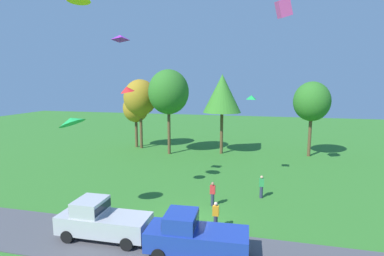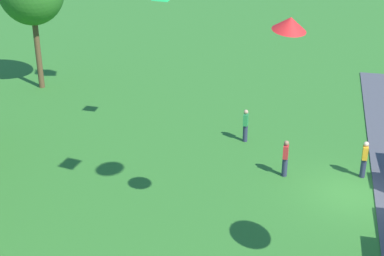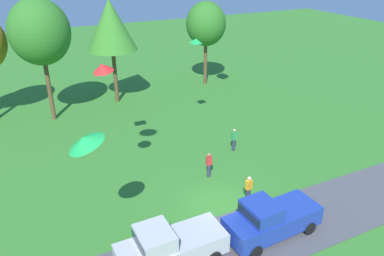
{
  "view_description": "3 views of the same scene",
  "coord_description": "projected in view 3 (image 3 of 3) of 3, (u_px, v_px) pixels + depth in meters",
  "views": [
    {
      "loc": [
        4.21,
        -16.56,
        8.54
      ],
      "look_at": [
        -0.59,
        3.42,
        5.37
      ],
      "focal_mm": 28.0,
      "sensor_mm": 36.0,
      "label": 1
    },
    {
      "loc": [
        -20.41,
        1.74,
        11.19
      ],
      "look_at": [
        -0.37,
        6.87,
        2.45
      ],
      "focal_mm": 50.0,
      "sensor_mm": 36.0,
      "label": 2
    },
    {
      "loc": [
        -8.92,
        -14.8,
        13.12
      ],
      "look_at": [
        1.04,
        5.54,
        2.35
      ],
      "focal_mm": 35.0,
      "sensor_mm": 36.0,
      "label": 3
    }
  ],
  "objects": [
    {
      "name": "ground_plane",
      "position": [
        218.0,
        207.0,
        21.18
      ],
      "size": [
        120.0,
        120.0,
        0.0
      ],
      "primitive_type": "plane",
      "color": "#337528"
    },
    {
      "name": "pavement_strip",
      "position": [
        248.0,
        239.0,
        18.74
      ],
      "size": [
        36.0,
        4.4,
        0.06
      ],
      "primitive_type": "cube",
      "color": "#4C4C51",
      "rests_on": "ground"
    },
    {
      "name": "car_pickup_mid_row",
      "position": [
        168.0,
        246.0,
        16.79
      ],
      "size": [
        5.03,
        2.11,
        2.14
      ],
      "color": "#B7B7BC",
      "rests_on": "ground"
    },
    {
      "name": "car_pickup_near_entrance",
      "position": [
        270.0,
        218.0,
        18.53
      ],
      "size": [
        5.09,
        2.24,
        2.14
      ],
      "color": "#1E389E",
      "rests_on": "ground"
    },
    {
      "name": "person_watching_sky",
      "position": [
        249.0,
        189.0,
        21.2
      ],
      "size": [
        0.36,
        0.24,
        1.71
      ],
      "color": "#2D334C",
      "rests_on": "ground"
    },
    {
      "name": "person_beside_suv",
      "position": [
        234.0,
        139.0,
        26.77
      ],
      "size": [
        0.36,
        0.24,
        1.71
      ],
      "color": "#2D334C",
      "rests_on": "ground"
    },
    {
      "name": "person_on_lawn",
      "position": [
        209.0,
        165.0,
        23.62
      ],
      "size": [
        0.36,
        0.24,
        1.71
      ],
      "color": "#2D334C",
      "rests_on": "ground"
    },
    {
      "name": "tree_left_of_center",
      "position": [
        40.0,
        32.0,
        29.07
      ],
      "size": [
        4.73,
        4.73,
        9.99
      ],
      "color": "brown",
      "rests_on": "ground"
    },
    {
      "name": "tree_right_of_center",
      "position": [
        111.0,
        25.0,
        32.91
      ],
      "size": [
        4.47,
        4.47,
        9.44
      ],
      "color": "brown",
      "rests_on": "ground"
    },
    {
      "name": "tree_far_left",
      "position": [
        206.0,
        24.0,
        38.11
      ],
      "size": [
        4.07,
        4.07,
        8.6
      ],
      "color": "brown",
      "rests_on": "ground"
    },
    {
      "name": "kite_delta_mid_center",
      "position": [
        85.0,
        141.0,
        14.91
      ],
      "size": [
        1.78,
        1.76,
        0.92
      ],
      "primitive_type": "cone",
      "rotation": [
        -0.38,
        0.0,
        1.45
      ],
      "color": "green"
    },
    {
      "name": "kite_delta_low_drifter",
      "position": [
        103.0,
        68.0,
        17.97
      ],
      "size": [
        1.44,
        1.42,
        0.59
      ],
      "primitive_type": "cone",
      "rotation": [
        -0.2,
        0.0,
        2.17
      ],
      "color": "red"
    },
    {
      "name": "kite_diamond_high_right",
      "position": [
        196.0,
        41.0,
        26.82
      ],
      "size": [
        1.12,
        1.13,
        0.38
      ],
      "primitive_type": "pyramid",
      "rotation": [
        -0.06,
        0.0,
        3.98
      ],
      "color": "green"
    }
  ]
}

